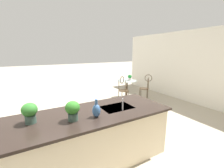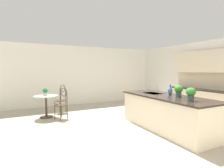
{
  "view_description": "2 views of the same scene",
  "coord_description": "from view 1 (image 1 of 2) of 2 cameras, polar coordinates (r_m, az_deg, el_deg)",
  "views": [
    {
      "loc": [
        1.11,
        3.05,
        1.93
      ],
      "look_at": [
        -0.68,
        -0.1,
        1.13
      ],
      "focal_mm": 23.89,
      "sensor_mm": 36.0,
      "label": 1
    },
    {
      "loc": [
        3.86,
        -2.56,
        1.61
      ],
      "look_at": [
        -0.74,
        -0.25,
        1.2
      ],
      "focal_mm": 28.48,
      "sensor_mm": 36.0,
      "label": 2
    }
  ],
  "objects": [
    {
      "name": "chair_near_window",
      "position": [
        6.08,
        12.74,
        -0.73
      ],
      "size": [
        0.54,
        0.54,
        1.04
      ],
      "color": "#3D2D1E",
      "rests_on": "ground"
    },
    {
      "name": "potted_plant_counter_near",
      "position": [
        2.29,
        -14.83,
        -9.43
      ],
      "size": [
        0.21,
        0.21,
        0.3
      ],
      "color": "#385147",
      "rests_on": "kitchen_island"
    },
    {
      "name": "bistro_table",
      "position": [
        6.26,
        5.69,
        -1.3
      ],
      "size": [
        0.8,
        0.8,
        0.74
      ],
      "color": "#3D2D1E",
      "rests_on": "ground"
    },
    {
      "name": "wall_left_window",
      "position": [
        6.21,
        30.7,
        5.37
      ],
      "size": [
        0.12,
        7.8,
        2.7
      ],
      "primitive_type": "cube",
      "color": "silver",
      "rests_on": "ground"
    },
    {
      "name": "ground_plane",
      "position": [
        3.78,
        -8.73,
        -18.4
      ],
      "size": [
        40.0,
        40.0,
        0.0
      ],
      "primitive_type": "plane",
      "color": "#B2A893"
    },
    {
      "name": "vase_on_counter",
      "position": [
        2.36,
        -6.01,
        -9.97
      ],
      "size": [
        0.13,
        0.13,
        0.29
      ],
      "color": "#386099",
      "rests_on": "kitchen_island"
    },
    {
      "name": "kitchen_island",
      "position": [
        2.77,
        -8.43,
        -19.66
      ],
      "size": [
        2.8,
        1.06,
        0.92
      ],
      "color": "beige",
      "rests_on": "ground"
    },
    {
      "name": "chair_by_island",
      "position": [
        5.62,
        4.25,
        -1.55
      ],
      "size": [
        0.52,
        0.52,
        1.04
      ],
      "color": "#3D2D1E",
      "rests_on": "ground"
    },
    {
      "name": "sink_faucet",
      "position": [
        2.6,
        4.09,
        -7.81
      ],
      "size": [
        0.02,
        0.02,
        0.22
      ],
      "primitive_type": "cylinder",
      "color": "#B2B5BA",
      "rests_on": "kitchen_island"
    },
    {
      "name": "potted_plant_on_table",
      "position": [
        6.26,
        6.82,
        2.65
      ],
      "size": [
        0.17,
        0.17,
        0.23
      ],
      "color": "beige",
      "rests_on": "bistro_table"
    },
    {
      "name": "potted_plant_counter_far",
      "position": [
        2.43,
        -28.98,
        -9.27
      ],
      "size": [
        0.21,
        0.21,
        0.3
      ],
      "color": "#385147",
      "rests_on": "kitchen_island"
    }
  ]
}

